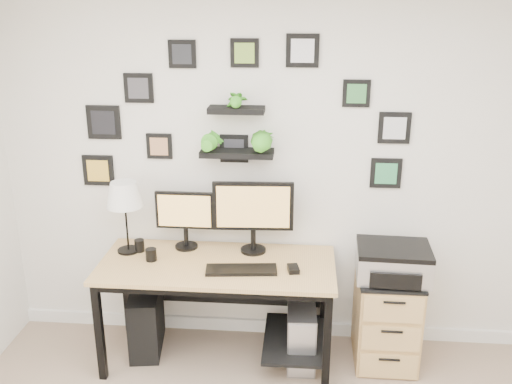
# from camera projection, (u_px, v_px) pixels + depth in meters

# --- Properties ---
(room) EXTENTS (4.00, 4.00, 4.00)m
(room) POSITION_uv_depth(u_px,v_px,m) (279.00, 326.00, 4.40)
(room) COLOR tan
(room) RESTS_ON ground
(desk) EXTENTS (1.60, 0.70, 0.75)m
(desk) POSITION_uv_depth(u_px,v_px,m) (223.00, 277.00, 3.94)
(desk) COLOR tan
(desk) RESTS_ON ground
(monitor_left) EXTENTS (0.42, 0.16, 0.42)m
(monitor_left) POSITION_uv_depth(u_px,v_px,m) (185.00, 216.00, 4.02)
(monitor_left) COLOR black
(monitor_left) RESTS_ON desk
(monitor_right) EXTENTS (0.56, 0.19, 0.52)m
(monitor_right) POSITION_uv_depth(u_px,v_px,m) (253.00, 211.00, 3.94)
(monitor_right) COLOR black
(monitor_right) RESTS_ON desk
(keyboard) EXTENTS (0.48, 0.20, 0.02)m
(keyboard) POSITION_uv_depth(u_px,v_px,m) (241.00, 270.00, 3.75)
(keyboard) COLOR black
(keyboard) RESTS_ON desk
(mouse) EXTENTS (0.09, 0.12, 0.03)m
(mouse) POSITION_uv_depth(u_px,v_px,m) (293.00, 269.00, 3.75)
(mouse) COLOR black
(mouse) RESTS_ON desk
(table_lamp) EXTENTS (0.25, 0.25, 0.52)m
(table_lamp) POSITION_uv_depth(u_px,v_px,m) (124.00, 196.00, 3.91)
(table_lamp) COLOR black
(table_lamp) RESTS_ON desk
(mug) EXTENTS (0.08, 0.08, 0.08)m
(mug) POSITION_uv_depth(u_px,v_px,m) (151.00, 255.00, 3.89)
(mug) COLOR black
(mug) RESTS_ON desk
(pen_cup) EXTENTS (0.07, 0.07, 0.09)m
(pen_cup) POSITION_uv_depth(u_px,v_px,m) (139.00, 246.00, 4.03)
(pen_cup) COLOR black
(pen_cup) RESTS_ON desk
(pc_tower_black) EXTENTS (0.27, 0.49, 0.47)m
(pc_tower_black) POSITION_uv_depth(u_px,v_px,m) (146.00, 320.00, 4.15)
(pc_tower_black) COLOR black
(pc_tower_black) RESTS_ON ground
(pc_tower_grey) EXTENTS (0.21, 0.45, 0.44)m
(pc_tower_grey) POSITION_uv_depth(u_px,v_px,m) (301.00, 334.00, 4.01)
(pc_tower_grey) COLOR gray
(pc_tower_grey) RESTS_ON ground
(file_cabinet) EXTENTS (0.43, 0.53, 0.67)m
(file_cabinet) POSITION_uv_depth(u_px,v_px,m) (386.00, 317.00, 4.00)
(file_cabinet) COLOR tan
(file_cabinet) RESTS_ON ground
(printer) EXTENTS (0.49, 0.41, 0.22)m
(printer) POSITION_uv_depth(u_px,v_px,m) (393.00, 262.00, 3.82)
(printer) COLOR silver
(printer) RESTS_ON file_cabinet
(wall_decor) EXTENTS (2.29, 0.18, 1.07)m
(wall_decor) POSITION_uv_depth(u_px,v_px,m) (236.00, 123.00, 3.84)
(wall_decor) COLOR black
(wall_decor) RESTS_ON ground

